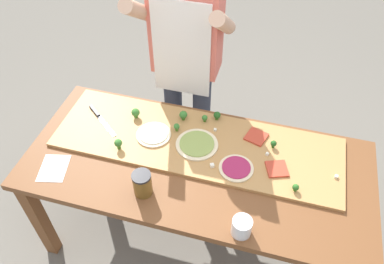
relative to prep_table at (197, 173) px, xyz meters
name	(u,v)px	position (x,y,z in m)	size (l,w,h in m)	color
ground_plane	(196,233)	(0.00, 0.00, -0.66)	(8.00, 8.00, 0.00)	#6B665B
prep_table	(197,173)	(0.00, 0.00, 0.00)	(1.84, 0.82, 0.75)	brown
cutting_board	(197,142)	(-0.04, 0.13, 0.10)	(1.59, 0.48, 0.02)	#B27F47
chefs_knife	(99,116)	(-0.64, 0.17, 0.12)	(0.25, 0.21, 0.02)	#B7BABF
pizza_whole_pesto_green	(197,144)	(-0.03, 0.10, 0.12)	(0.23, 0.23, 0.02)	beige
pizza_whole_cheese_artichoke	(154,134)	(-0.28, 0.11, 0.12)	(0.20, 0.20, 0.02)	beige
pizza_whole_beet_magenta	(236,169)	(0.21, 0.00, 0.12)	(0.18, 0.18, 0.02)	beige
pizza_slice_near_right	(277,169)	(0.41, 0.05, 0.12)	(0.11, 0.11, 0.01)	#BC3D28
pizza_slice_far_left	(256,137)	(0.27, 0.25, 0.12)	(0.11, 0.11, 0.01)	#BC3D28
broccoli_floret_center_left	(136,113)	(-0.43, 0.22, 0.14)	(0.05, 0.05, 0.06)	#3F7220
broccoli_floret_center_right	(205,118)	(-0.04, 0.30, 0.14)	(0.03, 0.03, 0.04)	#3F7220
broccoli_floret_back_mid	(118,143)	(-0.43, -0.03, 0.15)	(0.04, 0.04, 0.06)	#3F7220
broccoli_floret_back_right	(183,115)	(-0.16, 0.28, 0.14)	(0.05, 0.05, 0.06)	#3F7220
broccoli_floret_front_mid	(177,127)	(-0.17, 0.18, 0.14)	(0.03, 0.03, 0.05)	#3F7220
broccoli_floret_front_right	(217,115)	(0.03, 0.33, 0.14)	(0.04, 0.04, 0.05)	#2C5915
broccoli_floret_front_left	(296,187)	(0.51, -0.05, 0.13)	(0.03, 0.03, 0.04)	#366618
broccoli_floret_back_left	(274,144)	(0.37, 0.20, 0.14)	(0.03, 0.03, 0.05)	#2C5915
cheese_crumble_a	(215,130)	(0.04, 0.24, 0.12)	(0.01, 0.01, 0.01)	white
cheese_crumble_b	(212,165)	(0.09, -0.02, 0.12)	(0.02, 0.02, 0.02)	white
cheese_crumble_c	(336,177)	(0.71, 0.08, 0.12)	(0.02, 0.02, 0.02)	white
cheese_crumble_d	(267,154)	(0.35, 0.14, 0.12)	(0.02, 0.02, 0.02)	white
flour_cup	(242,227)	(0.30, -0.34, 0.13)	(0.09, 0.09, 0.09)	white
sauce_jar	(142,184)	(-0.21, -0.25, 0.16)	(0.09, 0.09, 0.14)	brown
recipe_note	(54,168)	(-0.72, -0.24, 0.09)	(0.14, 0.18, 0.00)	white
cook_center	(186,55)	(-0.23, 0.59, 0.34)	(0.54, 0.39, 1.67)	#333847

